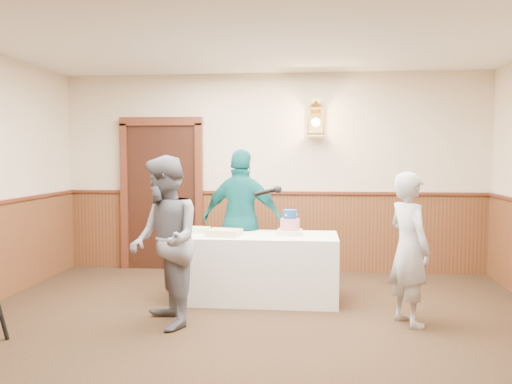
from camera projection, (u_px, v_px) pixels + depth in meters
The scene contains 9 objects.
ground at pixel (242, 363), 4.30m from camera, with size 7.00×7.00×0.00m, color black.
room_shell at pixel (242, 171), 4.65m from camera, with size 6.02×7.02×2.81m.
display_table at pixel (258, 267), 6.17m from camera, with size 1.80×0.80×0.75m, color white.
tiered_cake at pixel (290, 225), 6.14m from camera, with size 0.28×0.28×0.29m.
sheet_cake_yellow at pixel (224, 233), 6.04m from camera, with size 0.36×0.27×0.07m, color #D6B780.
sheet_cake_green at pixel (197, 230), 6.30m from camera, with size 0.27×0.22×0.06m, color #B1E7A3.
interviewer at pixel (164, 242), 5.18m from camera, with size 1.57×1.00×1.65m.
baker at pixel (409, 249), 5.25m from camera, with size 0.54×0.36×1.49m, color #A2A2A7.
assistant_p at pixel (242, 220), 6.58m from camera, with size 1.01×0.42×1.72m, color #0D5859.
Camera 1 is at (0.54, -4.16, 1.66)m, focal length 38.00 mm.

